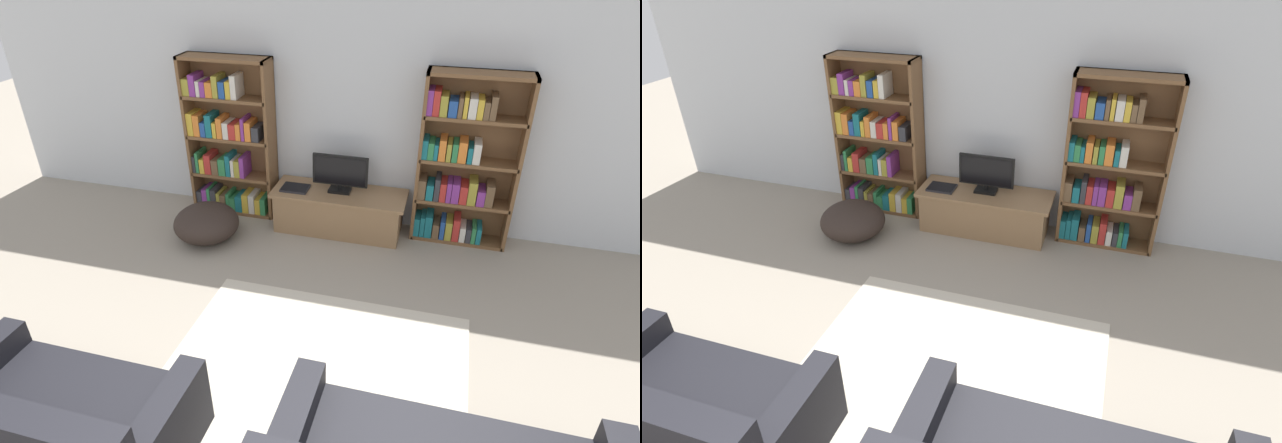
{
  "view_description": "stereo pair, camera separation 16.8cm",
  "coord_description": "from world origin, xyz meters",
  "views": [
    {
      "loc": [
        0.98,
        -0.88,
        2.93
      ],
      "look_at": [
        -0.03,
        2.83,
        0.7
      ],
      "focal_mm": 28.0,
      "sensor_mm": 36.0,
      "label": 1
    },
    {
      "loc": [
        1.14,
        -0.84,
        2.93
      ],
      "look_at": [
        -0.03,
        2.83,
        0.7
      ],
      "focal_mm": 28.0,
      "sensor_mm": 36.0,
      "label": 2
    }
  ],
  "objects": [
    {
      "name": "wall_back",
      "position": [
        0.0,
        4.23,
        1.3
      ],
      "size": [
        8.8,
        0.06,
        2.6
      ],
      "color": "silver",
      "rests_on": "ground_plane"
    },
    {
      "name": "bookshelf_left",
      "position": [
        -1.44,
        4.05,
        0.85
      ],
      "size": [
        1.0,
        0.3,
        1.82
      ],
      "color": "brown",
      "rests_on": "ground_plane"
    },
    {
      "name": "bookshelf_right",
      "position": [
        1.15,
        4.05,
        0.86
      ],
      "size": [
        1.0,
        0.3,
        1.82
      ],
      "color": "brown",
      "rests_on": "ground_plane"
    },
    {
      "name": "tv_stand",
      "position": [
        -0.1,
        3.89,
        0.24
      ],
      "size": [
        1.47,
        0.55,
        0.47
      ],
      "color": "#8E6B47",
      "rests_on": "ground_plane"
    },
    {
      "name": "television",
      "position": [
        -0.1,
        3.91,
        0.69
      ],
      "size": [
        0.61,
        0.16,
        0.42
      ],
      "color": "black",
      "rests_on": "tv_stand"
    },
    {
      "name": "laptop",
      "position": [
        -0.59,
        3.84,
        0.48
      ],
      "size": [
        0.3,
        0.23,
        0.03
      ],
      "color": "#28282D",
      "rests_on": "tv_stand"
    },
    {
      "name": "area_rug",
      "position": [
        0.22,
        1.77,
        0.01
      ],
      "size": [
        2.29,
        1.78,
        0.02
      ],
      "color": "beige",
      "rests_on": "ground_plane"
    },
    {
      "name": "couch_left_sectional",
      "position": [
        -1.12,
        0.65,
        0.27
      ],
      "size": [
        1.57,
        0.92,
        0.84
      ],
      "color": "black",
      "rests_on": "ground_plane"
    },
    {
      "name": "beanbag_ottoman",
      "position": [
        -1.44,
        3.32,
        0.2
      ],
      "size": [
        0.7,
        0.7,
        0.39
      ],
      "primitive_type": "ellipsoid",
      "color": "#2D231E",
      "rests_on": "ground_plane"
    }
  ]
}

